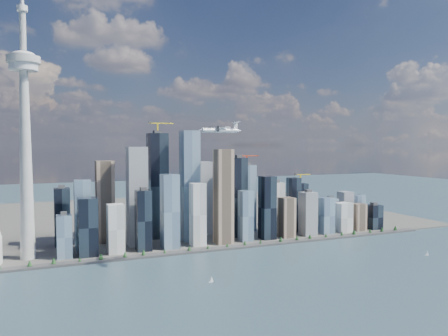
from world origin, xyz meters
name	(u,v)px	position (x,y,z in m)	size (l,w,h in m)	color
ground	(257,292)	(0.00, 0.00, 0.00)	(4000.00, 4000.00, 0.00)	#2D4650
seawall	(198,251)	(0.00, 250.00, 2.00)	(1100.00, 22.00, 4.00)	#383838
land	(146,216)	(0.00, 700.00, 1.50)	(1400.00, 900.00, 3.00)	#4C4C47
shoreline_trees	(198,247)	(0.00, 250.00, 8.78)	(960.53, 7.20, 8.80)	#3F2D1E
skyscraper_cluster	(210,204)	(59.62, 336.82, 78.95)	(736.00, 142.00, 254.66)	black
needle_tower	(25,128)	(-300.00, 310.00, 235.84)	(56.00, 56.00, 550.50)	#A3A39E
airplane	(220,130)	(-3.46, 126.49, 231.04)	(76.94, 68.09, 18.75)	silver
sailboat_west	(211,280)	(-43.11, 66.01, 3.12)	(7.03, 2.25, 9.74)	white
sailboat_east	(427,254)	(385.91, 57.44, 3.42)	(7.60, 4.12, 10.66)	white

